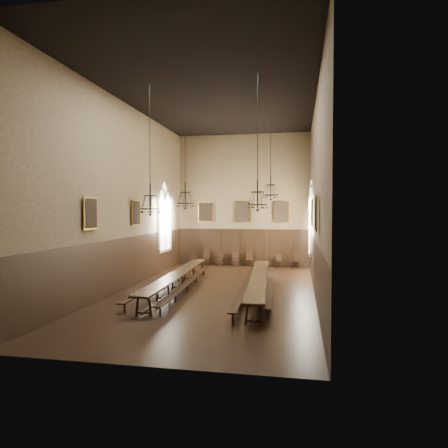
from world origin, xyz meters
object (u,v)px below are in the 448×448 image
(table_left, at_px, (178,281))
(chair_7, at_px, (296,264))
(chandelier_back_left, at_px, (185,198))
(chair_3, at_px, (235,262))
(chandelier_front_right, at_px, (258,194))
(bench_left_inner, at_px, (187,286))
(chair_0, at_px, (193,261))
(chair_1, at_px, (206,261))
(chair_4, at_px, (249,262))
(chair_2, at_px, (220,262))
(chandelier_front_left, at_px, (150,200))
(table_right, at_px, (259,285))
(bench_right_outer, at_px, (270,288))
(chandelier_back_right, at_px, (271,189))
(chair_6, at_px, (279,264))
(bench_left_outer, at_px, (165,284))
(bench_right_inner, at_px, (245,288))

(table_left, bearing_deg, chair_7, 56.64)
(table_left, distance_m, chandelier_back_left, 4.60)
(chair_3, distance_m, chandelier_front_right, 12.47)
(bench_left_inner, height_order, chair_0, chair_0)
(chair_1, height_order, chair_4, chair_1)
(table_left, relative_size, chair_2, 11.02)
(chair_0, relative_size, chandelier_front_left, 0.19)
(table_right, bearing_deg, chair_2, 112.12)
(table_left, distance_m, bench_left_inner, 0.63)
(chandelier_back_left, bearing_deg, table_left, -83.70)
(chandelier_back_left, bearing_deg, chair_0, 101.74)
(chair_1, xyz_separation_m, chandelier_back_left, (0.35, -6.29, 4.17))
(bench_right_outer, relative_size, chair_0, 9.03)
(bench_right_outer, bearing_deg, chandelier_back_right, 94.01)
(chair_0, height_order, chair_6, chair_0)
(table_left, bearing_deg, chandelier_back_right, 28.26)
(table_left, bearing_deg, chair_3, 79.96)
(chair_1, xyz_separation_m, chair_3, (2.05, -0.11, -0.03))
(bench_right_outer, xyz_separation_m, chandelier_back_right, (-0.17, 2.36, 4.65))
(bench_left_outer, height_order, bench_right_inner, bench_right_inner)
(chair_7, height_order, chandelier_front_left, chandelier_front_left)
(chandelier_front_right, bearing_deg, chair_4, 98.67)
(bench_right_inner, height_order, chair_3, chair_3)
(bench_left_outer, relative_size, chandelier_back_left, 1.93)
(chair_6, xyz_separation_m, chandelier_back_left, (-4.62, -6.25, 4.22))
(bench_right_inner, relative_size, chair_3, 10.98)
(table_right, distance_m, chandelier_back_right, 5.20)
(chandelier_front_left, xyz_separation_m, chandelier_front_right, (4.54, -0.63, 0.20))
(chair_1, relative_size, chair_7, 1.04)
(chair_0, bearing_deg, bench_left_outer, -79.67)
(bench_right_outer, bearing_deg, bench_right_inner, -166.86)
(chair_3, relative_size, chandelier_back_right, 0.21)
(chair_0, relative_size, chair_4, 1.00)
(chandelier_back_left, bearing_deg, chair_6, 53.51)
(chandelier_front_left, relative_size, chandelier_front_right, 1.03)
(bench_right_inner, distance_m, chair_3, 8.84)
(table_right, distance_m, chair_7, 8.78)
(table_right, distance_m, chair_1, 9.82)
(table_right, bearing_deg, chair_4, 99.97)
(chair_0, height_order, chandelier_front_left, chandelier_front_left)
(bench_right_inner, relative_size, chandelier_back_left, 2.08)
(table_left, height_order, table_right, table_right)
(table_left, height_order, chandelier_front_left, chandelier_front_left)
(table_right, height_order, bench_left_inner, table_right)
(chair_2, bearing_deg, table_left, -78.73)
(bench_right_inner, bearing_deg, chair_7, 75.86)
(bench_right_outer, height_order, chair_1, chair_1)
(bench_left_inner, xyz_separation_m, chair_1, (-1.13, 8.70, 0.04))
(bench_right_outer, xyz_separation_m, chair_7, (1.07, 8.40, 0.04))
(chair_4, bearing_deg, chair_2, -179.81)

